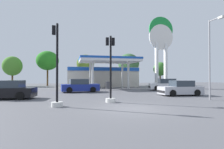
% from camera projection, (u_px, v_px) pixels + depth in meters
% --- Properties ---
extents(ground_plane, '(90.00, 90.00, 0.00)m').
position_uv_depth(ground_plane, '(132.00, 109.00, 10.61)').
color(ground_plane, '#56565B').
rests_on(ground_plane, ground).
extents(gas_station, '(12.70, 11.99, 4.81)m').
position_uv_depth(gas_station, '(103.00, 75.00, 33.83)').
color(gas_station, beige).
rests_on(gas_station, ground).
extents(station_pole_sign, '(4.21, 0.56, 11.82)m').
position_uv_depth(station_pole_sign, '(161.00, 43.00, 30.26)').
color(station_pole_sign, white).
rests_on(station_pole_sign, ground).
extents(car_0, '(4.62, 2.39, 1.60)m').
position_uv_depth(car_0, '(80.00, 86.00, 22.16)').
color(car_0, black).
rests_on(car_0, ground).
extents(car_1, '(4.20, 2.00, 1.49)m').
position_uv_depth(car_1, '(180.00, 89.00, 18.20)').
color(car_1, black).
rests_on(car_1, ground).
extents(car_2, '(4.52, 2.38, 1.55)m').
position_uv_depth(car_2, '(8.00, 91.00, 15.26)').
color(car_2, black).
rests_on(car_2, ground).
extents(car_3, '(4.81, 3.03, 1.60)m').
position_uv_depth(car_3, '(166.00, 85.00, 25.31)').
color(car_3, black).
rests_on(car_3, ground).
extents(traffic_signal_0, '(0.70, 0.71, 5.15)m').
position_uv_depth(traffic_signal_0, '(57.00, 80.00, 11.28)').
color(traffic_signal_0, silver).
rests_on(traffic_signal_0, ground).
extents(traffic_signal_1, '(0.74, 0.74, 4.82)m').
position_uv_depth(traffic_signal_1, '(111.00, 78.00, 13.28)').
color(traffic_signal_1, silver).
rests_on(traffic_signal_1, ground).
extents(tree_0, '(3.66, 3.66, 5.90)m').
position_uv_depth(tree_0, '(12.00, 66.00, 35.89)').
color(tree_0, brown).
rests_on(tree_0, ground).
extents(tree_1, '(4.52, 4.52, 7.20)m').
position_uv_depth(tree_1, '(48.00, 61.00, 37.74)').
color(tree_1, brown).
rests_on(tree_1, ground).
extents(tree_2, '(3.75, 3.75, 6.64)m').
position_uv_depth(tree_2, '(85.00, 64.00, 39.25)').
color(tree_2, brown).
rests_on(tree_2, ground).
extents(tree_3, '(4.78, 4.78, 7.13)m').
position_uv_depth(tree_3, '(129.00, 63.00, 41.42)').
color(tree_3, brown).
rests_on(tree_3, ground).
extents(tree_4, '(2.99, 2.99, 5.14)m').
position_uv_depth(tree_4, '(160.00, 69.00, 40.73)').
color(tree_4, brown).
rests_on(tree_4, ground).
extents(corner_streetlamp, '(0.24, 1.48, 6.40)m').
position_uv_depth(corner_streetlamp, '(212.00, 51.00, 14.42)').
color(corner_streetlamp, gray).
rests_on(corner_streetlamp, ground).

